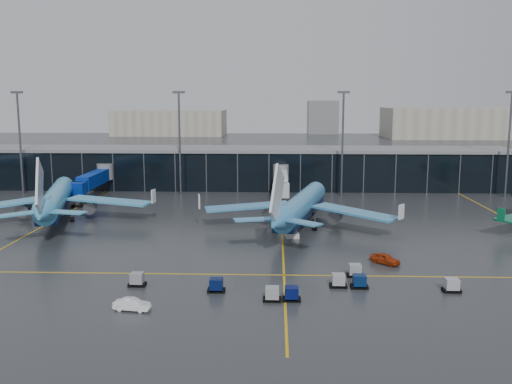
{
  "coord_description": "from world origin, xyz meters",
  "views": [
    {
      "loc": [
        8.87,
        -89.79,
        23.85
      ],
      "look_at": [
        5.0,
        18.0,
        6.0
      ],
      "focal_mm": 40.0,
      "sensor_mm": 36.0,
      "label": 1
    }
  ],
  "objects_px": {
    "mobile_airstair": "(292,232)",
    "baggage_carts": "(303,284)",
    "airliner_klm_near": "(302,192)",
    "service_van_white": "(132,304)",
    "service_van_red": "(385,259)",
    "airliner_arkefly": "(55,186)"
  },
  "relations": [
    {
      "from": "service_van_white",
      "to": "airliner_arkefly",
      "type": "bearing_deg",
      "value": 37.83
    },
    {
      "from": "airliner_arkefly",
      "to": "mobile_airstair",
      "type": "xyz_separation_m",
      "value": [
        46.0,
        -11.84,
        -6.05
      ]
    },
    {
      "from": "service_van_white",
      "to": "service_van_red",
      "type": "bearing_deg",
      "value": -50.51
    },
    {
      "from": "airliner_klm_near",
      "to": "mobile_airstair",
      "type": "height_order",
      "value": "airliner_klm_near"
    },
    {
      "from": "service_van_red",
      "to": "baggage_carts",
      "type": "bearing_deg",
      "value": 177.78
    },
    {
      "from": "mobile_airstair",
      "to": "baggage_carts",
      "type": "bearing_deg",
      "value": -93.01
    },
    {
      "from": "airliner_klm_near",
      "to": "baggage_carts",
      "type": "bearing_deg",
      "value": -78.53
    },
    {
      "from": "airliner_arkefly",
      "to": "service_van_red",
      "type": "xyz_separation_m",
      "value": [
        59.09,
        -27.72,
        -6.05
      ]
    },
    {
      "from": "airliner_arkefly",
      "to": "airliner_klm_near",
      "type": "height_order",
      "value": "airliner_arkefly"
    },
    {
      "from": "baggage_carts",
      "to": "service_van_red",
      "type": "bearing_deg",
      "value": 43.75
    },
    {
      "from": "airliner_klm_near",
      "to": "service_van_white",
      "type": "relative_size",
      "value": 10.24
    },
    {
      "from": "airliner_klm_near",
      "to": "mobile_airstair",
      "type": "relative_size",
      "value": 12.55
    },
    {
      "from": "airliner_arkefly",
      "to": "mobile_airstair",
      "type": "distance_m",
      "value": 47.89
    },
    {
      "from": "airliner_arkefly",
      "to": "service_van_white",
      "type": "height_order",
      "value": "airliner_arkefly"
    },
    {
      "from": "airliner_klm_near",
      "to": "service_van_red",
      "type": "relative_size",
      "value": 9.57
    },
    {
      "from": "airliner_klm_near",
      "to": "mobile_airstair",
      "type": "xyz_separation_m",
      "value": [
        -1.9,
        -7.65,
        -5.87
      ]
    },
    {
      "from": "airliner_klm_near",
      "to": "service_van_red",
      "type": "height_order",
      "value": "airliner_klm_near"
    },
    {
      "from": "service_van_white",
      "to": "baggage_carts",
      "type": "bearing_deg",
      "value": -60.62
    },
    {
      "from": "airliner_arkefly",
      "to": "airliner_klm_near",
      "type": "bearing_deg",
      "value": -19.9
    },
    {
      "from": "mobile_airstair",
      "to": "service_van_red",
      "type": "xyz_separation_m",
      "value": [
        13.09,
        -15.89,
        0.0
      ]
    },
    {
      "from": "baggage_carts",
      "to": "service_van_white",
      "type": "distance_m",
      "value": 21.16
    },
    {
      "from": "service_van_red",
      "to": "service_van_white",
      "type": "bearing_deg",
      "value": 165.33
    }
  ]
}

